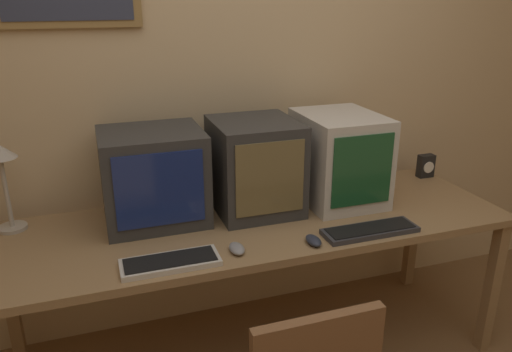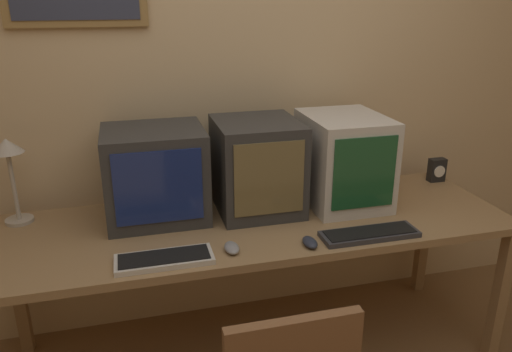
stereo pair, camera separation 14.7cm
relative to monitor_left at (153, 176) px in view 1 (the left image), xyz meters
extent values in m
cube|color=#D1B284|center=(0.43, 0.31, 0.33)|extent=(8.00, 0.05, 2.60)
cube|color=#99754C|center=(0.43, -0.17, -0.23)|extent=(2.36, 0.76, 0.04)
cube|color=#99754C|center=(1.57, -0.50, -0.61)|extent=(0.06, 0.06, 0.72)
cube|color=#99754C|center=(-0.70, 0.16, -0.61)|extent=(0.06, 0.06, 0.72)
cube|color=#99754C|center=(1.57, 0.16, -0.61)|extent=(0.06, 0.06, 0.72)
cube|color=#333333|center=(0.00, 0.00, 0.00)|extent=(0.45, 0.40, 0.42)
cube|color=navy|center=(0.00, -0.20, 0.01)|extent=(0.37, 0.01, 0.32)
cube|color=#333333|center=(0.47, -0.03, 0.01)|extent=(0.39, 0.41, 0.44)
cube|color=brown|center=(0.47, -0.24, 0.02)|extent=(0.32, 0.01, 0.33)
cube|color=beige|center=(0.91, -0.05, 0.01)|extent=(0.37, 0.45, 0.44)
cube|color=#194C28|center=(0.91, -0.28, 0.02)|extent=(0.30, 0.01, 0.33)
cube|color=beige|center=(-0.01, -0.44, -0.20)|extent=(0.38, 0.15, 0.02)
cube|color=black|center=(-0.01, -0.44, -0.19)|extent=(0.35, 0.12, 0.00)
cube|color=#333338|center=(0.86, -0.45, -0.20)|extent=(0.43, 0.13, 0.02)
cube|color=black|center=(0.86, -0.45, -0.19)|extent=(0.39, 0.11, 0.00)
ellipsoid|color=gray|center=(0.26, -0.43, -0.19)|extent=(0.06, 0.10, 0.03)
ellipsoid|color=#282D3D|center=(0.59, -0.46, -0.19)|extent=(0.06, 0.10, 0.03)
cube|color=black|center=(1.54, 0.08, -0.15)|extent=(0.09, 0.05, 0.13)
cylinder|color=white|center=(1.54, 0.05, -0.15)|extent=(0.07, 0.00, 0.07)
cylinder|color=#B2A899|center=(-0.62, 0.10, -0.20)|extent=(0.12, 0.12, 0.02)
cylinder|color=#B2A899|center=(-0.62, 0.10, -0.03)|extent=(0.02, 0.02, 0.33)
camera|label=1|loc=(-0.24, -2.15, 0.78)|focal=35.00mm
camera|label=2|loc=(-0.10, -2.19, 0.78)|focal=35.00mm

